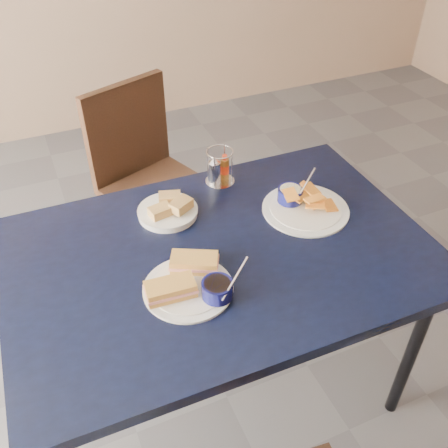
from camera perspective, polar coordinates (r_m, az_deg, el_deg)
name	(u,v)px	position (r m, az deg, el deg)	size (l,w,h in m)	color
ground	(227,397)	(2.13, 0.33, -19.18)	(6.00, 6.00, 0.00)	#4D4E52
dining_table	(220,264)	(1.62, -0.41, -4.61)	(1.35, 0.91, 0.75)	black
chair_far	(150,166)	(2.42, -8.47, 6.55)	(0.55, 0.55, 0.92)	black
sandwich_plate	(191,282)	(1.45, -3.76, -6.64)	(0.30, 0.26, 0.12)	white
plantain_plate	(301,203)	(1.77, 8.84, 2.34)	(0.30, 0.30, 0.12)	white
bread_basket	(169,210)	(1.72, -6.34, 1.59)	(0.20, 0.20, 0.07)	white
condiment_caddy	(218,169)	(1.85, -0.64, 6.26)	(0.11, 0.11, 0.14)	silver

